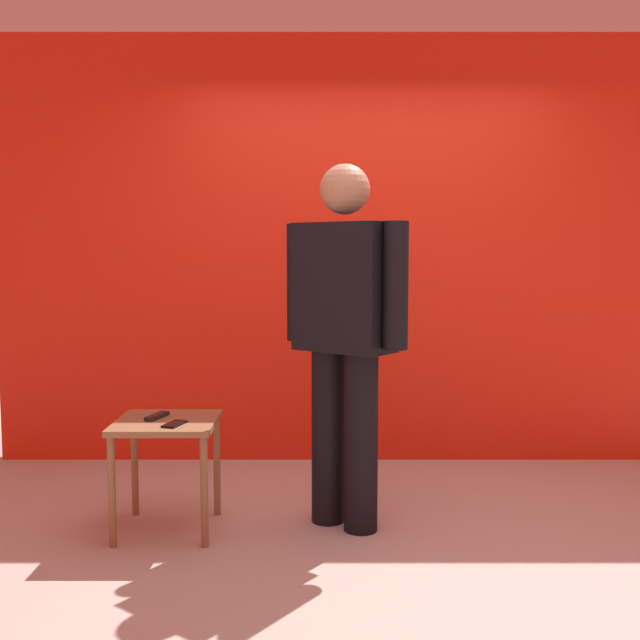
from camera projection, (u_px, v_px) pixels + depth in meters
ground_plane at (388, 548)px, 3.53m from camera, size 12.00×12.00×0.00m
back_wall_red at (368, 251)px, 4.96m from camera, size 4.93×0.12×2.79m
standing_person at (343, 327)px, 3.73m from camera, size 0.64×0.53×1.83m
side_table at (165, 438)px, 3.72m from camera, size 0.50×0.50×0.56m
cell_phone at (173, 424)px, 3.60m from camera, size 0.11×0.16×0.01m
tv_remote at (156, 416)px, 3.75m from camera, size 0.10×0.18×0.02m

